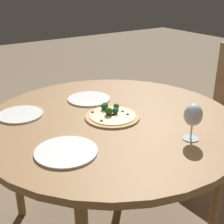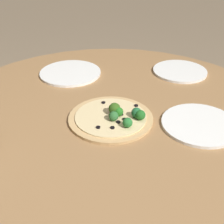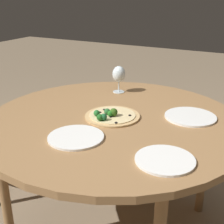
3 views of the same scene
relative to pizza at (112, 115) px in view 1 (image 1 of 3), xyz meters
name	(u,v)px [view 1 (image 1 of 3)]	position (x,y,z in m)	size (l,w,h in m)	color
dining_table	(111,127)	(0.01, 0.01, -0.07)	(1.33, 1.33, 0.73)	olive
pizza	(112,115)	(0.00, 0.00, 0.00)	(0.29, 0.29, 0.05)	tan
wine_glass	(193,116)	(-0.16, 0.40, 0.10)	(0.08, 0.08, 0.17)	silver
plate_near	(66,152)	(0.36, 0.20, -0.01)	(0.27, 0.27, 0.01)	white
plate_far	(21,115)	(0.39, -0.29, -0.01)	(0.24, 0.24, 0.01)	white
plate_side	(89,99)	(-0.03, -0.28, -0.01)	(0.25, 0.25, 0.01)	white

